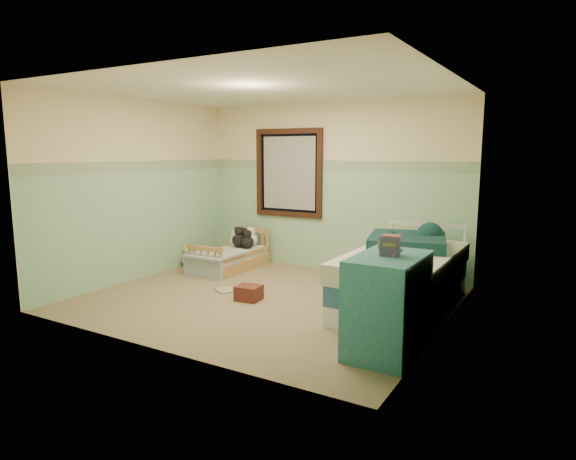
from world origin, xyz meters
The scene contains 32 objects.
floor centered at (0.00, 0.00, -0.01)m, with size 4.20×3.60×0.02m, color #917E59.
ceiling centered at (0.00, 0.00, 2.51)m, with size 4.20×3.60×0.02m, color silver.
wall_back centered at (0.00, 1.80, 1.25)m, with size 4.20×0.04×2.50m, color beige.
wall_front centered at (0.00, -1.80, 1.25)m, with size 4.20×0.04×2.50m, color beige.
wall_left centered at (-2.10, 0.00, 1.25)m, with size 0.04×3.60×2.50m, color beige.
wall_right centered at (2.10, 0.00, 1.25)m, with size 0.04×3.60×2.50m, color beige.
wainscot_mint centered at (0.00, 1.79, 0.75)m, with size 4.20×0.01×1.50m, color #8EC794.
border_strip centered at (0.00, 1.79, 1.57)m, with size 4.20×0.01×0.15m, color #4A7D54.
window_frame centered at (-0.70, 1.76, 1.45)m, with size 1.16×0.06×1.36m, color black.
window_blinds centered at (-0.70, 1.77, 1.45)m, with size 0.92×0.01×1.12m, color beige.
toddler_bed_frame centered at (-1.32, 1.05, 0.08)m, with size 0.63×1.27×0.16m, color #AB7641.
toddler_mattress centered at (-1.32, 1.05, 0.22)m, with size 0.58×1.21×0.12m, color silver.
patchwork_quilt centered at (-1.32, 0.66, 0.30)m, with size 0.69×0.63×0.03m, color #6392CB.
plush_bed_brown centered at (-1.47, 1.55, 0.38)m, with size 0.20×0.20×0.20m, color brown.
plush_bed_white centered at (-1.27, 1.55, 0.38)m, with size 0.20×0.20×0.20m, color white.
plush_bed_tan centered at (-1.42, 1.33, 0.37)m, with size 0.17×0.17×0.17m, color beige.
plush_bed_dark centered at (-1.19, 1.33, 0.38)m, with size 0.20×0.20×0.20m, color black.
plush_floor_cream centered at (-1.95, 0.83, 0.12)m, with size 0.23×0.23×0.23m, color silver.
plush_floor_tan centered at (-1.51, 0.83, 0.12)m, with size 0.23×0.23×0.23m, color beige.
twin_bed_frame centered at (1.55, 0.48, 0.11)m, with size 1.01×2.03×0.22m, color white.
twin_boxspring centered at (1.55, 0.48, 0.33)m, with size 1.01×2.03×0.22m, color #264F86.
twin_mattress centered at (1.55, 0.48, 0.55)m, with size 1.05×2.07×0.22m, color silver.
teal_blanket centered at (1.50, 0.78, 0.73)m, with size 0.86×0.91×0.14m, color black.
dresser centered at (1.81, -0.79, 0.44)m, with size 0.55×0.88×0.88m, color #307076.
book_stack centered at (1.81, -0.78, 0.97)m, with size 0.17×0.13×0.17m, color brown.
red_pillow centered at (-0.15, -0.14, 0.09)m, with size 0.29×0.25×0.18m, color maroon.
floor_book centered at (-0.63, 0.02, 0.01)m, with size 0.26×0.20×0.02m, color yellow.
extra_plush_0 centered at (-1.34, 1.42, 0.38)m, with size 0.20×0.20×0.20m, color black.
extra_plush_1 centered at (-1.45, 1.48, 0.36)m, with size 0.16×0.16×0.16m, color beige.
extra_plush_2 centered at (-1.40, 1.57, 0.36)m, with size 0.16×0.16×0.16m, color beige.
extra_plush_3 centered at (-1.36, 1.34, 0.39)m, with size 0.22×0.22×0.22m, color black.
extra_plush_4 centered at (-1.44, 1.35, 0.37)m, with size 0.18×0.18×0.18m, color silver.
Camera 1 is at (3.18, -4.86, 1.77)m, focal length 30.73 mm.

